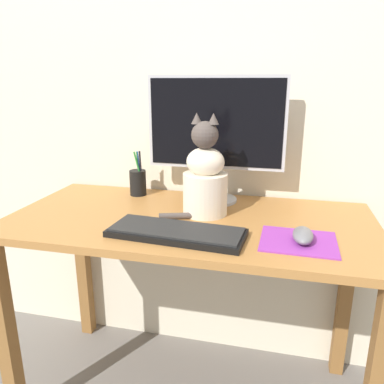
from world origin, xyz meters
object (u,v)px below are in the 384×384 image
(monitor, at_px, (216,131))
(keyboard, at_px, (177,232))
(pen_cup, at_px, (138,182))
(computer_mouse_right, at_px, (303,235))
(cat, at_px, (205,178))

(monitor, relative_size, keyboard, 1.22)
(monitor, bearing_deg, pen_cup, 179.06)
(monitor, xyz_separation_m, computer_mouse_right, (0.31, -0.32, -0.24))
(computer_mouse_right, bearing_deg, pen_cup, 152.16)
(computer_mouse_right, height_order, pen_cup, pen_cup)
(keyboard, height_order, cat, cat)
(computer_mouse_right, xyz_separation_m, pen_cup, (-0.62, 0.33, 0.03))
(cat, bearing_deg, monitor, 89.52)
(monitor, distance_m, cat, 0.21)
(monitor, distance_m, computer_mouse_right, 0.51)
(computer_mouse_right, distance_m, pen_cup, 0.71)
(monitor, relative_size, computer_mouse_right, 4.52)
(monitor, bearing_deg, computer_mouse_right, -46.09)
(keyboard, height_order, pen_cup, pen_cup)
(monitor, height_order, cat, monitor)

